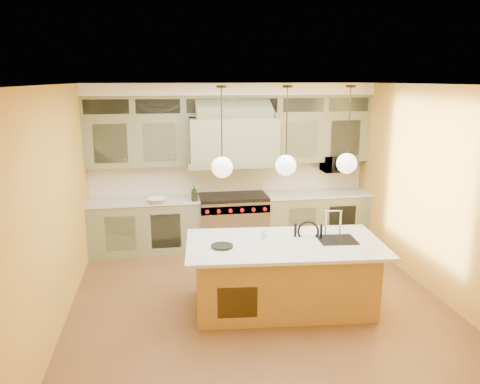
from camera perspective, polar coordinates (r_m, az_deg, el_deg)
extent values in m
plane|color=brown|center=(6.63, 2.08, -12.96)|extent=(5.00, 5.00, 0.00)
plane|color=white|center=(5.93, 2.33, 12.97)|extent=(5.00, 5.00, 0.00)
plane|color=gold|center=(8.53, -1.24, 3.38)|extent=(5.00, 0.00, 5.00)
plane|color=gold|center=(3.84, 9.95, -9.89)|extent=(5.00, 0.00, 5.00)
plane|color=gold|center=(6.13, -21.33, -1.65)|extent=(0.00, 5.00, 5.00)
plane|color=gold|center=(7.06, 22.48, 0.17)|extent=(0.00, 5.00, 5.00)
cube|color=gray|center=(8.37, -11.45, -4.15)|extent=(1.90, 0.65, 0.90)
cube|color=gray|center=(8.81, 9.14, -3.15)|extent=(1.90, 0.65, 0.90)
cube|color=silver|center=(8.24, -11.60, -1.04)|extent=(1.90, 0.68, 0.04)
cube|color=silver|center=(8.69, 9.26, -0.18)|extent=(1.90, 0.68, 0.04)
cube|color=beige|center=(8.55, -1.21, 1.84)|extent=(5.00, 0.04, 0.56)
cube|color=gray|center=(8.20, -12.43, 6.01)|extent=(1.75, 0.35, 0.85)
cube|color=gray|center=(8.68, 9.67, 6.54)|extent=(1.75, 0.35, 0.85)
cube|color=gray|center=(8.11, -0.89, 6.42)|extent=(1.50, 0.70, 0.75)
cube|color=#6E7656|center=(8.17, -0.88, 3.64)|extent=(1.60, 0.76, 0.10)
cube|color=#333833|center=(8.23, -1.10, 10.54)|extent=(5.00, 0.35, 0.35)
cube|color=white|center=(8.20, -1.08, 12.46)|extent=(5.00, 0.47, 0.20)
cube|color=silver|center=(8.43, -0.85, -3.75)|extent=(1.20, 0.70, 0.90)
cube|color=black|center=(8.30, -0.87, -0.58)|extent=(1.20, 0.70, 0.06)
cube|color=silver|center=(8.03, -0.51, -2.17)|extent=(1.20, 0.06, 0.14)
cube|color=#AA7C3C|center=(6.29, 5.29, -10.13)|extent=(2.35, 1.27, 0.88)
cube|color=silver|center=(6.07, 5.46, -6.34)|extent=(2.62, 1.54, 0.04)
cube|color=black|center=(6.28, 11.73, -5.90)|extent=(0.52, 0.47, 0.05)
cylinder|color=black|center=(6.21, 6.67, -11.60)|extent=(0.04, 0.04, 0.66)
cylinder|color=black|center=(6.23, 9.85, -11.63)|extent=(0.04, 0.04, 0.66)
cylinder|color=black|center=(6.52, 6.60, -10.33)|extent=(0.04, 0.04, 0.66)
cylinder|color=black|center=(6.54, 9.62, -10.36)|extent=(0.04, 0.04, 0.66)
cube|color=black|center=(6.24, 8.29, -8.05)|extent=(0.49, 0.49, 0.05)
torus|color=black|center=(6.29, 8.31, -4.77)|extent=(0.29, 0.10, 0.29)
imported|color=black|center=(8.79, 11.71, 3.40)|extent=(0.54, 0.37, 0.30)
imported|color=#173313|center=(7.97, -5.60, -0.15)|extent=(0.12, 0.12, 0.27)
imported|color=black|center=(7.98, -5.59, -0.36)|extent=(0.11, 0.11, 0.21)
imported|color=white|center=(7.98, -10.08, -1.02)|extent=(0.35, 0.35, 0.08)
imported|color=white|center=(6.21, 2.95, -5.21)|extent=(0.11, 0.11, 0.09)
cylinder|color=#2D2319|center=(5.60, -2.29, 12.73)|extent=(0.12, 0.12, 0.03)
cylinder|color=#2D2319|center=(5.63, -2.25, 8.19)|extent=(0.02, 0.02, 0.93)
sphere|color=white|center=(5.70, -2.20, 3.03)|extent=(0.26, 0.26, 0.26)
cylinder|color=#2D2319|center=(5.76, 5.83, 12.69)|extent=(0.12, 0.12, 0.03)
cylinder|color=#2D2319|center=(5.78, 5.72, 8.28)|extent=(0.02, 0.02, 0.93)
sphere|color=white|center=(5.85, 5.60, 3.26)|extent=(0.26, 0.26, 0.26)
cylinder|color=#2D2319|center=(6.02, 13.37, 12.44)|extent=(0.12, 0.12, 0.03)
cylinder|color=#2D2319|center=(6.04, 13.14, 8.22)|extent=(0.02, 0.02, 0.93)
sphere|color=white|center=(6.11, 12.88, 3.41)|extent=(0.26, 0.26, 0.26)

